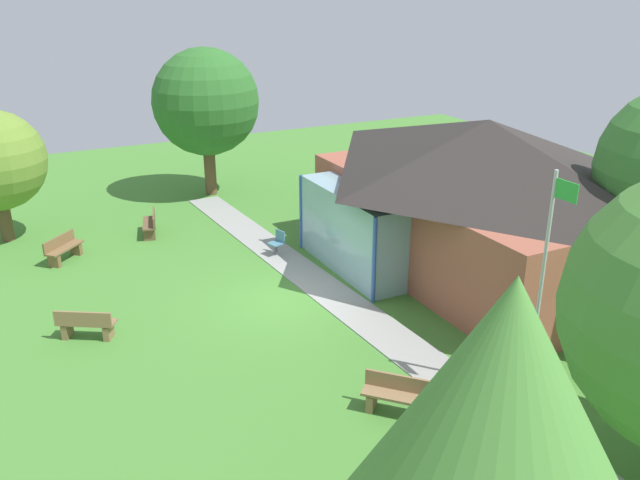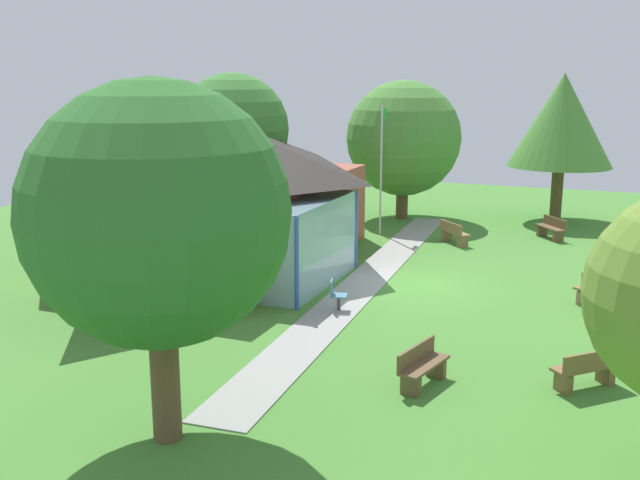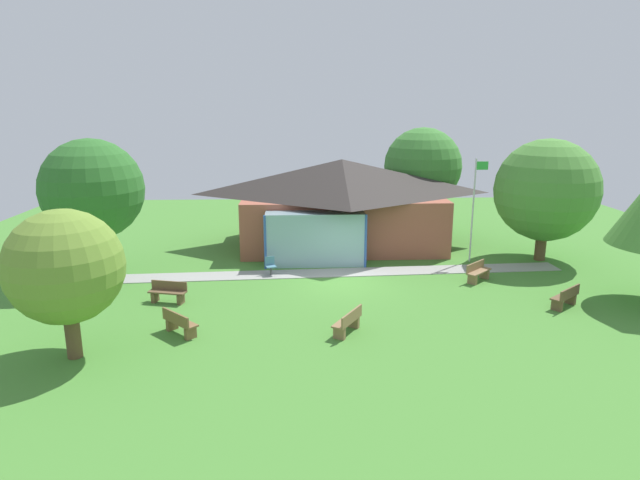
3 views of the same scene
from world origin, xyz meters
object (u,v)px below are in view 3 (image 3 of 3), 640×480
(flagpole, at_px, (474,205))
(tree_east_hedge, at_px, (546,190))
(bench_front_left, at_px, (179,323))
(tree_lawn_corner, at_px, (65,267))
(bench_lawn_far_right, at_px, (566,298))
(tree_behind_pavilion_right, at_px, (423,167))
(pavilion, at_px, (341,202))
(bench_front_center, at_px, (348,322))
(bench_mid_right, at_px, (478,272))
(patio_chair_west, at_px, (271,267))
(tree_west_hedge, at_px, (92,190))
(bench_mid_left, at_px, (168,293))

(flagpole, height_order, tree_east_hedge, tree_east_hedge)
(bench_front_left, relative_size, tree_lawn_corner, 0.29)
(bench_lawn_far_right, xyz_separation_m, tree_behind_pavilion_right, (-2.90, 12.36, 3.68))
(tree_lawn_corner, bearing_deg, bench_lawn_far_right, 11.40)
(bench_front_left, relative_size, tree_east_hedge, 0.23)
(pavilion, distance_m, tree_east_hedge, 10.46)
(bench_front_center, relative_size, bench_front_left, 1.10)
(bench_mid_right, xyz_separation_m, bench_front_center, (-6.29, -5.41, 0.00))
(pavilion, bearing_deg, patio_chair_west, -124.35)
(bench_front_left, distance_m, tree_east_hedge, 18.64)
(bench_lawn_far_right, height_order, tree_behind_pavilion_right, tree_behind_pavilion_right)
(tree_lawn_corner, bearing_deg, patio_chair_west, 54.76)
(bench_front_left, xyz_separation_m, patio_chair_west, (2.79, 6.50, 0.01))
(pavilion, distance_m, bench_mid_right, 8.87)
(bench_front_center, xyz_separation_m, tree_west_hedge, (-10.72, 6.87, 3.59))
(bench_lawn_far_right, bearing_deg, tree_behind_pavilion_right, 64.92)
(bench_front_left, bearing_deg, bench_mid_left, 154.07)
(flagpole, bearing_deg, tree_behind_pavilion_right, 101.80)
(tree_lawn_corner, distance_m, tree_east_hedge, 21.68)
(tree_east_hedge, relative_size, tree_west_hedge, 0.97)
(flagpole, xyz_separation_m, tree_lawn_corner, (-15.60, -9.93, 0.06))
(bench_mid_left, bearing_deg, tree_east_hedge, -149.09)
(tree_east_hedge, bearing_deg, bench_lawn_far_right, -106.39)
(bench_mid_right, distance_m, tree_lawn_corner, 16.61)
(flagpole, relative_size, patio_chair_west, 5.97)
(flagpole, height_order, bench_front_left, flagpole)
(flagpole, bearing_deg, tree_west_hedge, -174.66)
(flagpole, xyz_separation_m, bench_lawn_far_right, (1.66, -6.45, -2.45))
(bench_mid_left, distance_m, tree_west_hedge, 6.37)
(bench_lawn_far_right, distance_m, bench_mid_right, 4.07)
(bench_lawn_far_right, height_order, bench_front_left, same)
(tree_east_hedge, bearing_deg, bench_mid_right, -142.76)
(bench_mid_left, xyz_separation_m, bench_mid_right, (13.13, 2.11, 0.00))
(tree_behind_pavilion_right, distance_m, tree_lawn_corner, 21.42)
(bench_front_left, height_order, tree_lawn_corner, tree_lawn_corner)
(bench_mid_left, xyz_separation_m, patio_chair_west, (3.89, 3.35, 0.01))
(pavilion, xyz_separation_m, tree_lawn_corner, (-9.34, -13.39, 0.44))
(bench_mid_right, xyz_separation_m, tree_east_hedge, (4.26, 3.24, 3.15))
(bench_lawn_far_right, bearing_deg, bench_front_center, 155.21)
(bench_lawn_far_right, xyz_separation_m, bench_front_center, (-8.62, -2.06, 0.00))
(bench_front_center, distance_m, tree_west_hedge, 13.22)
(flagpole, distance_m, bench_lawn_far_right, 7.10)
(tree_behind_pavilion_right, bearing_deg, pavilion, -153.96)
(bench_mid_right, bearing_deg, bench_lawn_far_right, 81.30)
(bench_lawn_far_right, distance_m, bench_front_center, 8.86)
(bench_lawn_far_right, height_order, tree_west_hedge, tree_west_hedge)
(patio_chair_west, distance_m, tree_east_hedge, 14.00)
(tree_lawn_corner, bearing_deg, bench_mid_left, 69.06)
(tree_behind_pavilion_right, xyz_separation_m, tree_west_hedge, (-16.44, -7.56, -0.10))
(tree_behind_pavilion_right, relative_size, tree_west_hedge, 1.02)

